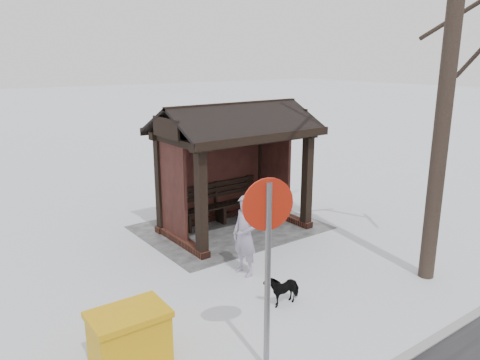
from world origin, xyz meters
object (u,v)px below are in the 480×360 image
object	(u,v)px
bus_shelter	(231,142)
road_sign	(267,238)
grit_bin	(130,337)
pedestrian	(245,235)
dog	(282,288)

from	to	relation	value
bus_shelter	road_sign	distance (m)	5.39
grit_bin	pedestrian	bearing A→B (deg)	-155.28
bus_shelter	road_sign	bearing A→B (deg)	59.50
bus_shelter	pedestrian	xyz separation A→B (m)	(1.24, 2.20, -1.37)
pedestrian	dog	size ratio (longest dim) A/B	2.50
bus_shelter	road_sign	size ratio (longest dim) A/B	1.35
pedestrian	grit_bin	world-z (taller)	pedestrian
pedestrian	dog	xyz separation A→B (m)	(0.15, 1.25, -0.53)
grit_bin	road_sign	xyz separation A→B (m)	(-1.43, 1.17, 1.49)
dog	grit_bin	size ratio (longest dim) A/B	0.60
road_sign	dog	bearing A→B (deg)	-122.59
pedestrian	road_sign	xyz separation A→B (m)	(1.49, 2.44, 1.10)
road_sign	pedestrian	bearing A→B (deg)	-105.43
bus_shelter	grit_bin	size ratio (longest dim) A/B	3.42
pedestrian	road_sign	size ratio (longest dim) A/B	0.60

